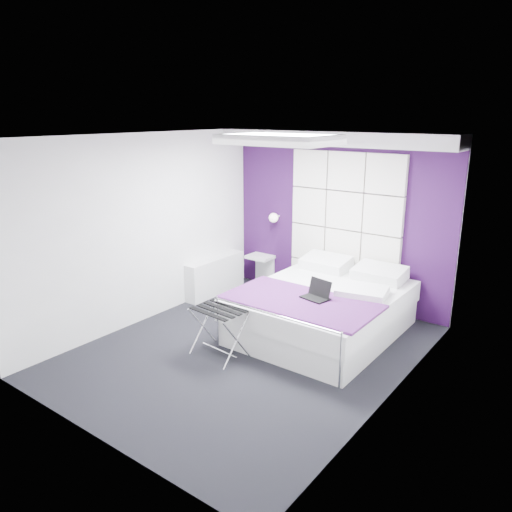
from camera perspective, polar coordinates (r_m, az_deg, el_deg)
The scene contains 15 objects.
floor at distance 6.32m, azimuth -0.78°, elevation -10.74°, with size 4.40×4.40×0.00m, color black.
ceiling at distance 5.64m, azimuth -0.89°, elevation 13.54°, with size 4.40×4.40×0.00m, color white.
wall_back at distance 7.66m, azimuth 9.28°, elevation 4.20°, with size 3.60×3.60×0.00m, color white.
wall_left at distance 7.06m, azimuth -12.51°, elevation 3.01°, with size 4.40×4.40×0.00m, color white.
wall_right at distance 5.00m, azimuth 15.76°, elevation -2.60°, with size 4.40×4.40×0.00m, color white.
accent_wall at distance 7.65m, azimuth 9.25°, elevation 4.19°, with size 3.58×0.02×2.58m, color #2E0D3B.
soffit at distance 7.29m, azimuth 8.77°, elevation 13.15°, with size 3.58×0.50×0.20m, color white.
headboard at distance 7.57m, azimuth 10.03°, elevation 3.01°, with size 1.80×0.08×2.30m, color white, non-canonical shape.
skylight at distance 6.13m, azimuth 2.64°, elevation 13.26°, with size 1.36×0.86×0.12m, color white, non-canonical shape.
wall_lamp at distance 8.09m, azimuth 2.18°, elevation 4.45°, with size 0.15×0.15×0.15m, color white.
radiator at distance 8.13m, azimuth -4.67°, elevation -2.25°, with size 0.22×1.20×0.60m, color white.
bed at distance 6.72m, azimuth 7.67°, elevation -6.03°, with size 1.87×2.27×0.79m.
nightstand at distance 8.38m, azimuth 0.47°, elevation -0.11°, with size 0.42×0.33×0.05m, color white.
luggage_rack at distance 6.09m, azimuth -4.22°, elevation -8.70°, with size 0.61×0.45×0.60m.
laptop at distance 6.23m, azimuth 6.99°, elevation -4.28°, with size 0.33×0.23×0.24m.
Camera 1 is at (3.44, -4.46, 2.85)m, focal length 35.00 mm.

